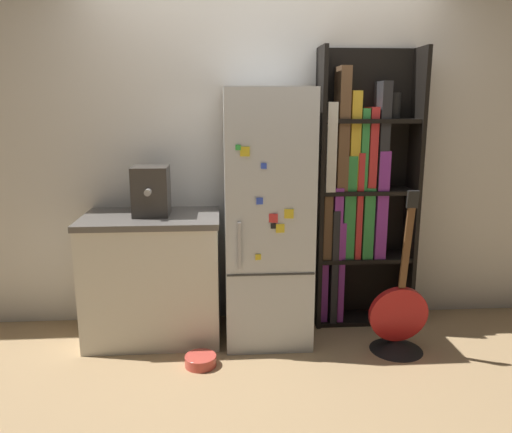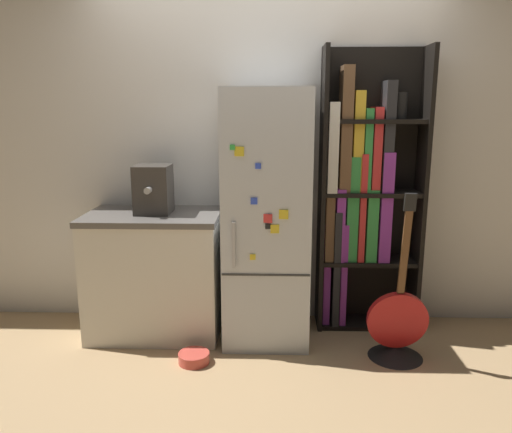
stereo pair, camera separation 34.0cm
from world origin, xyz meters
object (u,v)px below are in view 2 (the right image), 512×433
object	(u,v)px
espresso_machine	(153,189)
bookshelf	(361,195)
refrigerator	(266,217)
pet_bowl	(194,357)
guitar	(397,333)

from	to	relation	value
espresso_machine	bookshelf	bearing A→B (deg)	6.24
refrigerator	pet_bowl	xyz separation A→B (m)	(-0.46, -0.44, -0.83)
refrigerator	espresso_machine	bearing A→B (deg)	176.99
refrigerator	espresso_machine	size ratio (longest dim) A/B	5.15
bookshelf	guitar	size ratio (longest dim) A/B	1.81
bookshelf	pet_bowl	size ratio (longest dim) A/B	9.97
espresso_machine	guitar	distance (m)	1.90
espresso_machine	guitar	xyz separation A→B (m)	(1.65, -0.36, -0.88)
espresso_machine	pet_bowl	distance (m)	1.17
refrigerator	espresso_machine	distance (m)	0.81
espresso_machine	pet_bowl	xyz separation A→B (m)	(0.33, -0.48, -1.01)
guitar	pet_bowl	distance (m)	1.33
bookshelf	refrigerator	bearing A→B (deg)	-163.41
espresso_machine	guitar	bearing A→B (deg)	-12.48
espresso_machine	guitar	size ratio (longest dim) A/B	0.30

